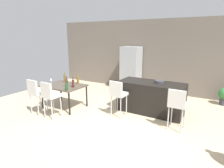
# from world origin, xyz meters

# --- Properties ---
(ground_plane) EXTENTS (10.00, 10.00, 0.00)m
(ground_plane) POSITION_xyz_m (0.00, 0.00, 0.00)
(ground_plane) COLOR #C6B28E
(back_wall) EXTENTS (10.00, 0.12, 2.90)m
(back_wall) POSITION_xyz_m (0.00, 3.09, 1.45)
(back_wall) COLOR #665B51
(back_wall) RESTS_ON ground_plane
(kitchen_island) EXTENTS (1.93, 0.85, 0.92)m
(kitchen_island) POSITION_xyz_m (0.35, 0.84, 0.46)
(kitchen_island) COLOR black
(kitchen_island) RESTS_ON ground_plane
(bar_chair_left) EXTENTS (0.42, 0.42, 1.05)m
(bar_chair_left) POSITION_xyz_m (-0.34, 0.03, 0.70)
(bar_chair_left) COLOR beige
(bar_chair_left) RESTS_ON ground_plane
(bar_chair_middle) EXTENTS (0.41, 0.41, 1.05)m
(bar_chair_middle) POSITION_xyz_m (1.28, 0.03, 0.70)
(bar_chair_middle) COLOR beige
(bar_chair_middle) RESTS_ON ground_plane
(dining_table) EXTENTS (1.28, 0.93, 0.74)m
(dining_table) POSITION_xyz_m (-2.17, -0.21, 0.67)
(dining_table) COLOR #4C4238
(dining_table) RESTS_ON ground_plane
(dining_chair_near) EXTENTS (0.41, 0.41, 1.05)m
(dining_chair_near) POSITION_xyz_m (-2.46, -1.03, 0.70)
(dining_chair_near) COLOR beige
(dining_chair_near) RESTS_ON ground_plane
(dining_chair_far) EXTENTS (0.42, 0.42, 1.05)m
(dining_chair_far) POSITION_xyz_m (-1.88, -1.03, 0.70)
(dining_chair_far) COLOR beige
(dining_chair_far) RESTS_ON ground_plane
(wine_bottle_inner) EXTENTS (0.07, 0.07, 0.34)m
(wine_bottle_inner) POSITION_xyz_m (-2.44, 0.12, 0.87)
(wine_bottle_inner) COLOR brown
(wine_bottle_inner) RESTS_ON dining_table
(wine_bottle_middle) EXTENTS (0.07, 0.07, 0.29)m
(wine_bottle_middle) POSITION_xyz_m (-1.66, -0.60, 0.85)
(wine_bottle_middle) COLOR #194723
(wine_bottle_middle) RESTS_ON dining_table
(wine_bottle_left) EXTENTS (0.08, 0.08, 0.33)m
(wine_bottle_left) POSITION_xyz_m (-1.92, 0.18, 0.87)
(wine_bottle_left) COLOR brown
(wine_bottle_left) RESTS_ON dining_table
(wine_bottle_far) EXTENTS (0.07, 0.07, 0.32)m
(wine_bottle_far) POSITION_xyz_m (-1.96, -0.29, 0.86)
(wine_bottle_far) COLOR #471E19
(wine_bottle_far) RESTS_ON dining_table
(wine_bottle_end) EXTENTS (0.07, 0.07, 0.32)m
(wine_bottle_end) POSITION_xyz_m (-1.73, -0.25, 0.86)
(wine_bottle_end) COLOR #471E19
(wine_bottle_end) RESTS_ON dining_table
(wine_glass_right) EXTENTS (0.07, 0.07, 0.17)m
(wine_glass_right) POSITION_xyz_m (-2.01, 0.08, 0.86)
(wine_glass_right) COLOR silver
(wine_glass_right) RESTS_ON dining_table
(wine_glass_near) EXTENTS (0.07, 0.07, 0.17)m
(wine_glass_near) POSITION_xyz_m (-2.73, -0.22, 0.86)
(wine_glass_near) COLOR silver
(wine_glass_near) RESTS_ON dining_table
(refrigerator) EXTENTS (0.72, 0.68, 1.84)m
(refrigerator) POSITION_xyz_m (-1.17, 2.65, 0.92)
(refrigerator) COLOR #939699
(refrigerator) RESTS_ON ground_plane
(fruit_bowl) EXTENTS (0.27, 0.27, 0.07)m
(fruit_bowl) POSITION_xyz_m (0.58, 0.90, 0.96)
(fruit_bowl) COLOR #333338
(fruit_bowl) RESTS_ON kitchen_island
(potted_plant) EXTENTS (0.39, 0.39, 0.59)m
(potted_plant) POSITION_xyz_m (2.27, 2.64, 0.35)
(potted_plant) COLOR #38383D
(potted_plant) RESTS_ON ground_plane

